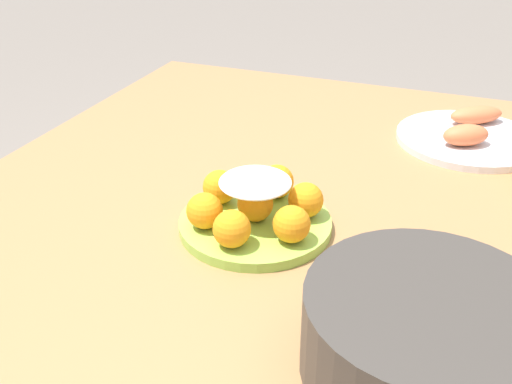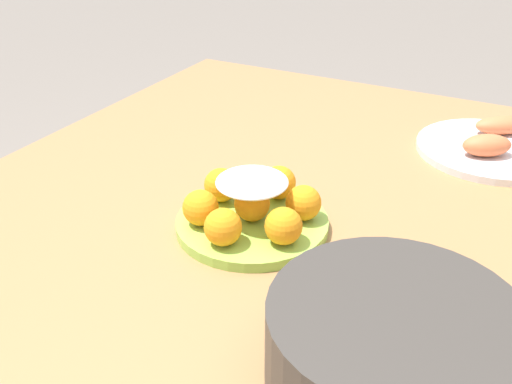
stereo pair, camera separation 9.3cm
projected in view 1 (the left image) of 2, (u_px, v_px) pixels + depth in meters
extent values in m
cylinder|color=#A87547|center=(187.00, 187.00, 1.81)|extent=(0.06, 0.06, 0.69)
cylinder|color=#A87547|center=(511.00, 250.00, 1.52)|extent=(0.06, 0.06, 0.69)
cube|color=#A87547|center=(257.00, 209.00, 1.00)|extent=(1.31, 1.02, 0.03)
cylinder|color=#99CC4C|center=(255.00, 224.00, 0.91)|extent=(0.23, 0.23, 0.02)
sphere|color=orange|center=(232.00, 229.00, 0.84)|extent=(0.05, 0.05, 0.05)
sphere|color=orange|center=(292.00, 224.00, 0.85)|extent=(0.05, 0.05, 0.05)
sphere|color=orange|center=(306.00, 200.00, 0.91)|extent=(0.05, 0.05, 0.05)
sphere|color=orange|center=(276.00, 182.00, 0.96)|extent=(0.05, 0.05, 0.05)
sphere|color=orange|center=(220.00, 187.00, 0.94)|extent=(0.05, 0.05, 0.05)
sphere|color=orange|center=(205.00, 211.00, 0.88)|extent=(0.05, 0.05, 0.05)
ellipsoid|color=white|center=(255.00, 182.00, 0.88)|extent=(0.11, 0.11, 0.02)
sphere|color=orange|center=(255.00, 204.00, 0.90)|extent=(0.05, 0.05, 0.05)
cylinder|color=#3D3833|center=(426.00, 335.00, 0.64)|extent=(0.27, 0.27, 0.10)
cylinder|color=brown|center=(432.00, 302.00, 0.62)|extent=(0.22, 0.22, 0.01)
cylinder|color=silver|center=(468.00, 139.00, 1.20)|extent=(0.28, 0.28, 0.01)
ellipsoid|color=#E57042|center=(466.00, 135.00, 1.14)|extent=(0.09, 0.10, 0.04)
ellipsoid|color=#E57042|center=(476.00, 115.00, 1.24)|extent=(0.11, 0.12, 0.04)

